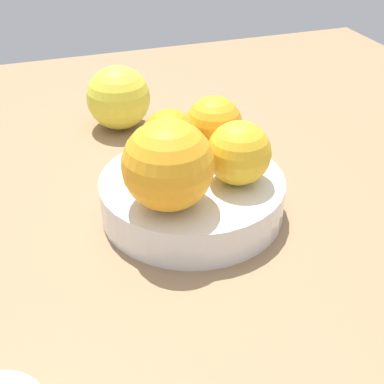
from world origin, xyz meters
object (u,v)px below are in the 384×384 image
Objects in this scene: orange_in_bowl_0 at (168,165)px; orange_loose_0 at (118,98)px; fruit_bowl at (192,196)px; orange_in_bowl_2 at (239,153)px; orange_in_bowl_3 at (214,124)px; orange_in_bowl_1 at (170,138)px.

orange_in_bowl_0 is 1.00× the size of orange_loose_0.
orange_in_bowl_0 is at bearing 45.70° from fruit_bowl.
orange_in_bowl_2 is at bearing -167.43° from orange_in_bowl_0.
orange_in_bowl_0 is 12.12cm from orange_in_bowl_3.
orange_in_bowl_2 is 0.75× the size of orange_loose_0.
orange_in_bowl_1 is (-2.46, -7.51, -1.27)cm from orange_in_bowl_0.
orange_in_bowl_0 is 1.38× the size of orange_in_bowl_3.
orange_in_bowl_0 reaches higher than orange_in_bowl_3.
orange_in_bowl_3 is at bearing -165.31° from orange_in_bowl_1.
orange_in_bowl_1 is at bearing -46.11° from orange_in_bowl_2.
orange_in_bowl_2 is 26.17cm from orange_loose_0.
orange_in_bowl_0 is at bearing 71.89° from orange_in_bowl_1.
fruit_bowl is at bearing -134.30° from orange_in_bowl_0.
fruit_bowl is 8.43cm from orange_in_bowl_0.
orange_in_bowl_1 is 7.96cm from orange_in_bowl_2.
orange_in_bowl_2 is at bearing 155.37° from fruit_bowl.
orange_in_bowl_0 reaches higher than orange_in_bowl_2.
orange_in_bowl_3 is at bearing -130.08° from fruit_bowl.
orange_in_bowl_1 is 19.56cm from orange_loose_0.
orange_in_bowl_2 is 1.04× the size of orange_in_bowl_3.
orange_in_bowl_0 is 1.33× the size of orange_in_bowl_2.
orange_loose_0 is (1.51, -19.28, -2.93)cm from orange_in_bowl_1.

